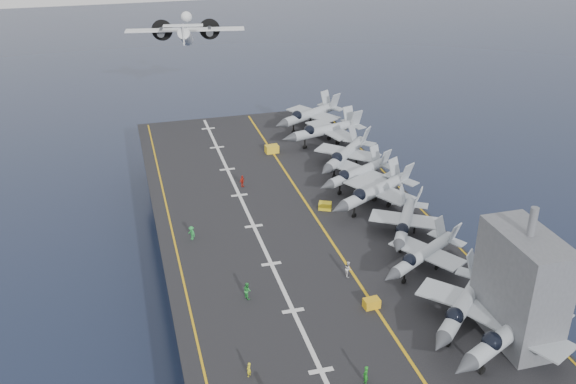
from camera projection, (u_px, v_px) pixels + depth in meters
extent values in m
plane|color=#142135|center=(295.00, 283.00, 94.27)|extent=(500.00, 500.00, 0.00)
cube|color=#56595E|center=(295.00, 254.00, 92.08)|extent=(36.00, 90.00, 10.00)
cube|color=black|center=(296.00, 222.00, 89.80)|extent=(38.00, 92.00, 0.40)
cube|color=gold|center=(316.00, 218.00, 90.42)|extent=(0.35, 90.00, 0.02)
cube|color=silver|center=(254.00, 226.00, 88.28)|extent=(0.50, 90.00, 0.02)
cube|color=gold|center=(173.00, 237.00, 85.66)|extent=(0.25, 90.00, 0.02)
cube|color=gold|center=(417.00, 205.00, 94.10)|extent=(0.25, 90.00, 0.02)
imported|color=gold|center=(249.00, 369.00, 61.30)|extent=(1.12, 1.14, 1.60)
imported|color=green|center=(247.00, 290.00, 72.73)|extent=(1.15, 1.41, 2.03)
imported|color=green|center=(192.00, 233.00, 84.65)|extent=(1.26, 1.40, 1.94)
imported|color=red|center=(242.00, 181.00, 99.26)|extent=(1.36, 1.30, 1.89)
imported|color=#1D8420|center=(366.00, 375.00, 60.29)|extent=(0.95, 1.30, 2.01)
imported|color=silver|center=(348.00, 269.00, 76.80)|extent=(1.03, 1.34, 2.01)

